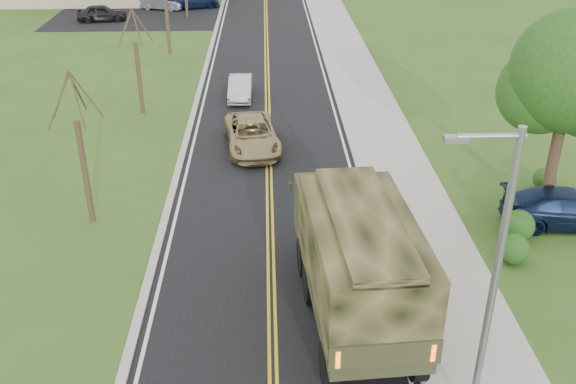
{
  "coord_description": "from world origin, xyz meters",
  "views": [
    {
      "loc": [
        -0.06,
        -12.15,
        12.72
      ],
      "look_at": [
        0.67,
        8.69,
        1.8
      ],
      "focal_mm": 40.0,
      "sensor_mm": 36.0,
      "label": 1
    }
  ],
  "objects_px": {
    "suv_champagne": "(252,134)",
    "sedan_silver": "(240,88)",
    "pickup_navy": "(568,208)",
    "military_truck": "(356,254)"
  },
  "relations": [
    {
      "from": "military_truck",
      "to": "suv_champagne",
      "type": "xyz_separation_m",
      "value": [
        -3.32,
        13.13,
        -1.59
      ]
    },
    {
      "from": "military_truck",
      "to": "pickup_navy",
      "type": "relative_size",
      "value": 1.66
    },
    {
      "from": "sedan_silver",
      "to": "pickup_navy",
      "type": "bearing_deg",
      "value": -49.02
    },
    {
      "from": "suv_champagne",
      "to": "sedan_silver",
      "type": "bearing_deg",
      "value": 88.96
    },
    {
      "from": "suv_champagne",
      "to": "military_truck",
      "type": "bearing_deg",
      "value": -82.97
    },
    {
      "from": "military_truck",
      "to": "sedan_silver",
      "type": "relative_size",
      "value": 2.17
    },
    {
      "from": "suv_champagne",
      "to": "sedan_silver",
      "type": "relative_size",
      "value": 1.37
    },
    {
      "from": "military_truck",
      "to": "suv_champagne",
      "type": "height_order",
      "value": "military_truck"
    },
    {
      "from": "military_truck",
      "to": "pickup_navy",
      "type": "bearing_deg",
      "value": 26.58
    },
    {
      "from": "suv_champagne",
      "to": "pickup_navy",
      "type": "distance_m",
      "value": 14.56
    }
  ]
}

